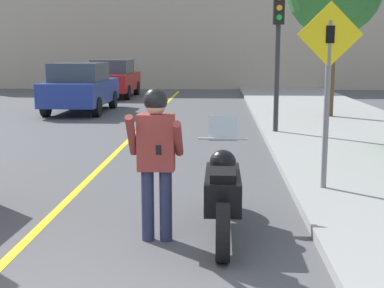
{
  "coord_description": "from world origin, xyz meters",
  "views": [
    {
      "loc": [
        1.55,
        -3.63,
        2.1
      ],
      "look_at": [
        1.22,
        2.55,
        1.01
      ],
      "focal_mm": 50.0,
      "sensor_mm": 36.0,
      "label": 1
    }
  ],
  "objects_px": {
    "person_biker": "(156,149)",
    "traffic_light": "(278,35)",
    "crossing_sign": "(328,78)",
    "parked_car_blue": "(81,87)",
    "parked_car_red": "(114,78)",
    "motorcycle": "(223,191)"
  },
  "relations": [
    {
      "from": "person_biker",
      "to": "traffic_light",
      "type": "height_order",
      "value": "traffic_light"
    },
    {
      "from": "person_biker",
      "to": "crossing_sign",
      "type": "xyz_separation_m",
      "value": [
        2.2,
        1.96,
        0.68
      ]
    },
    {
      "from": "traffic_light",
      "to": "crossing_sign",
      "type": "bearing_deg",
      "value": -88.51
    },
    {
      "from": "parked_car_blue",
      "to": "parked_car_red",
      "type": "height_order",
      "value": "same"
    },
    {
      "from": "traffic_light",
      "to": "parked_car_red",
      "type": "relative_size",
      "value": 0.79
    },
    {
      "from": "crossing_sign",
      "to": "motorcycle",
      "type": "bearing_deg",
      "value": -131.93
    },
    {
      "from": "motorcycle",
      "to": "parked_car_red",
      "type": "relative_size",
      "value": 0.55
    },
    {
      "from": "traffic_light",
      "to": "parked_car_blue",
      "type": "xyz_separation_m",
      "value": [
        -6.12,
        4.93,
        -1.61
      ]
    },
    {
      "from": "person_biker",
      "to": "traffic_light",
      "type": "relative_size",
      "value": 0.51
    },
    {
      "from": "motorcycle",
      "to": "traffic_light",
      "type": "xyz_separation_m",
      "value": [
        1.33,
        7.1,
        1.96
      ]
    },
    {
      "from": "traffic_light",
      "to": "parked_car_blue",
      "type": "distance_m",
      "value": 8.02
    },
    {
      "from": "motorcycle",
      "to": "parked_car_red",
      "type": "bearing_deg",
      "value": 105.05
    },
    {
      "from": "motorcycle",
      "to": "crossing_sign",
      "type": "xyz_separation_m",
      "value": [
        1.47,
        1.64,
        1.22
      ]
    },
    {
      "from": "traffic_light",
      "to": "parked_car_red",
      "type": "xyz_separation_m",
      "value": [
        -6.17,
        10.92,
        -1.61
      ]
    },
    {
      "from": "parked_car_blue",
      "to": "parked_car_red",
      "type": "xyz_separation_m",
      "value": [
        -0.06,
        5.98,
        0.0
      ]
    },
    {
      "from": "parked_car_blue",
      "to": "motorcycle",
      "type": "bearing_deg",
      "value": -68.31
    },
    {
      "from": "motorcycle",
      "to": "parked_car_red",
      "type": "xyz_separation_m",
      "value": [
        -4.84,
        18.02,
        0.36
      ]
    },
    {
      "from": "motorcycle",
      "to": "crossing_sign",
      "type": "bearing_deg",
      "value": 48.07
    },
    {
      "from": "person_biker",
      "to": "traffic_light",
      "type": "distance_m",
      "value": 7.83
    },
    {
      "from": "person_biker",
      "to": "parked_car_red",
      "type": "bearing_deg",
      "value": 102.65
    },
    {
      "from": "parked_car_blue",
      "to": "parked_car_red",
      "type": "relative_size",
      "value": 1.0
    },
    {
      "from": "motorcycle",
      "to": "crossing_sign",
      "type": "relative_size",
      "value": 0.88
    }
  ]
}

